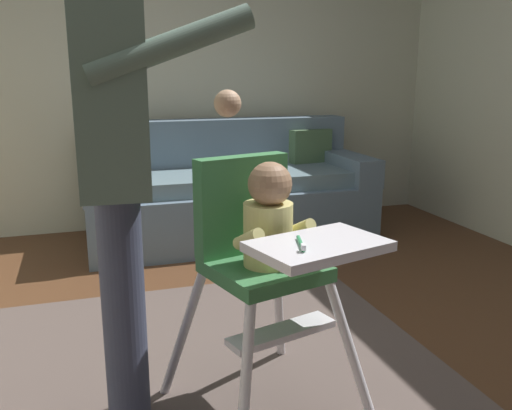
# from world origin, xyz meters

# --- Properties ---
(ground) EXTENTS (6.12, 6.56, 0.10)m
(ground) POSITION_xyz_m (0.00, 0.00, -0.05)
(ground) COLOR brown
(wall_far) EXTENTS (5.32, 0.06, 2.52)m
(wall_far) POSITION_xyz_m (0.00, 2.51, 1.26)
(wall_far) COLOR beige
(wall_far) RESTS_ON ground
(couch) EXTENTS (2.06, 0.86, 0.86)m
(couch) POSITION_xyz_m (0.39, 1.99, 0.33)
(couch) COLOR slate
(couch) RESTS_ON ground
(high_chair) EXTENTS (0.74, 0.83, 0.93)m
(high_chair) POSITION_xyz_m (-0.04, -0.14, 0.64)
(high_chair) COLOR white
(high_chair) RESTS_ON ground
(adult_standing) EXTENTS (0.51, 0.52, 1.61)m
(adult_standing) POSITION_xyz_m (-0.52, -0.11, 0.91)
(adult_standing) COLOR #3B4058
(adult_standing) RESTS_ON ground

